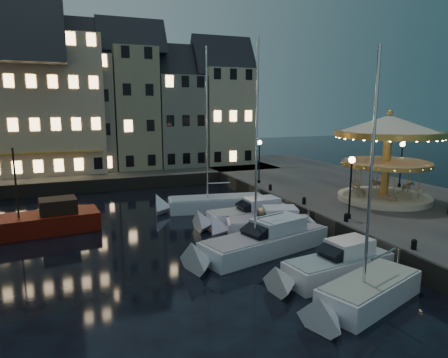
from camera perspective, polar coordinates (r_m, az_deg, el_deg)
name	(u,v)px	position (r m, az deg, el deg)	size (l,w,h in m)	color
ground	(258,257)	(23.87, 4.84, -11.00)	(160.00, 160.00, 0.00)	black
quay_east	(376,203)	(36.15, 20.83, -3.16)	(16.00, 56.00, 1.30)	#474442
quay_north	(89,177)	(48.61, -18.79, 0.30)	(44.00, 12.00, 1.30)	#474442
quaywall_e	(293,211)	(31.44, 9.89, -4.59)	(0.15, 44.00, 1.30)	#47423A
quaywall_n	(112,185)	(42.85, -15.73, -0.83)	(48.00, 0.15, 1.30)	#47423A
streetlamp_b	(351,178)	(27.41, 17.67, 0.07)	(0.44, 0.44, 4.17)	black
streetlamp_c	(259,155)	(38.70, 5.07, 3.41)	(0.44, 0.44, 4.17)	black
streetlamp_d	(402,158)	(40.09, 24.02, 2.79)	(0.44, 0.44, 4.17)	black
bollard_a	(414,244)	(23.34, 25.51, -8.34)	(0.30, 0.30, 0.57)	black
bollard_b	(346,217)	(27.18, 17.07, -5.20)	(0.30, 0.30, 0.57)	black
bollard_c	(304,200)	(31.11, 11.37, -2.99)	(0.30, 0.30, 0.57)	black
bollard_d	(270,187)	(35.74, 6.63, -1.13)	(0.30, 0.30, 0.57)	black
townhouse_nb	(26,110)	(50.08, -26.42, 8.84)	(6.16, 8.00, 13.80)	gray
townhouse_nc	(83,105)	(49.94, -19.45, 9.90)	(6.82, 8.00, 14.80)	gray
townhouse_nd	(133,101)	(50.49, -12.85, 10.79)	(5.50, 8.00, 15.80)	gray
townhouse_ne	(177,113)	(51.61, -6.71, 9.29)	(6.16, 8.00, 12.80)	gray
townhouse_nf	(222,109)	(53.46, -0.34, 9.94)	(6.82, 8.00, 13.80)	#B4A88A
hotel_corner	(25,96)	(50.09, -26.50, 10.56)	(17.60, 9.00, 16.80)	beige
motorboat_a	(363,296)	(19.13, 19.20, -15.45)	(6.54, 3.96, 10.87)	silver
motorboat_b	(332,268)	(21.38, 15.23, -12.11)	(7.03, 2.80, 2.15)	silver
motorboat_c	(261,242)	(24.20, 5.27, -8.98)	(9.44, 4.67, 12.57)	silver
motorboat_d	(264,226)	(27.41, 5.67, -6.75)	(6.89, 4.05, 2.15)	silver
motorboat_e	(247,216)	(29.68, 3.30, -5.37)	(7.60, 2.34, 2.15)	silver
motorboat_f	(210,204)	(33.72, -2.00, -3.63)	(9.18, 3.70, 12.14)	silver
red_fishing_boat	(39,223)	(30.64, -24.93, -5.70)	(8.54, 3.69, 6.19)	#681007
carousel	(388,141)	(33.58, 22.38, 4.98)	(8.12, 8.12, 7.11)	beige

